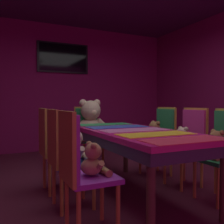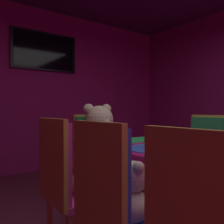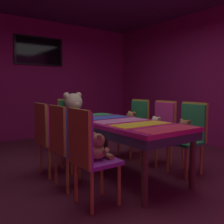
{
  "view_description": "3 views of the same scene",
  "coord_description": "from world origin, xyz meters",
  "px_view_note": "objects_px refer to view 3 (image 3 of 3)",
  "views": [
    {
      "loc": [
        -1.44,
        -2.46,
        1.04
      ],
      "look_at": [
        0.1,
        0.79,
        0.92
      ],
      "focal_mm": 40.53,
      "sensor_mm": 36.0,
      "label": 1
    },
    {
      "loc": [
        -1.52,
        -0.96,
        1.04
      ],
      "look_at": [
        -0.15,
        0.93,
        1.02
      ],
      "focal_mm": 39.03,
      "sensor_mm": 36.0,
      "label": 2
    },
    {
      "loc": [
        -2.02,
        -2.62,
        1.18
      ],
      "look_at": [
        0.18,
        0.43,
        0.82
      ],
      "focal_mm": 39.27,
      "sensor_mm": 36.0,
      "label": 3
    }
  ],
  "objects_px": {
    "teddy_right_0": "(184,132)",
    "throne_chair": "(70,120)",
    "chair_right_1": "(162,126)",
    "teddy_right_1": "(155,127)",
    "king_teddy_bear": "(74,113)",
    "wall_tv": "(39,51)",
    "chair_left_2": "(47,132)",
    "teddy_right_2": "(131,122)",
    "teddy_left_1": "(75,137)",
    "chair_left_0": "(86,148)",
    "chair_left_1": "(64,139)",
    "teddy_left_2": "(57,132)",
    "banquet_table": "(120,127)",
    "chair_right_2": "(137,122)",
    "teddy_left_0": "(99,148)",
    "chair_right_0": "(191,130)"
  },
  "relations": [
    {
      "from": "teddy_right_0",
      "to": "throne_chair",
      "type": "xyz_separation_m",
      "value": [
        -0.7,
        2.06,
        0.01
      ]
    },
    {
      "from": "chair_right_1",
      "to": "teddy_right_1",
      "type": "height_order",
      "value": "chair_right_1"
    },
    {
      "from": "king_teddy_bear",
      "to": "wall_tv",
      "type": "xyz_separation_m",
      "value": [
        0.0,
        1.73,
        1.31
      ]
    },
    {
      "from": "wall_tv",
      "to": "teddy_right_0",
      "type": "bearing_deg",
      "value": -79.07
    },
    {
      "from": "chair_left_2",
      "to": "teddy_right_2",
      "type": "relative_size",
      "value": 2.81
    },
    {
      "from": "teddy_left_1",
      "to": "king_teddy_bear",
      "type": "height_order",
      "value": "king_teddy_bear"
    },
    {
      "from": "chair_left_0",
      "to": "chair_left_1",
      "type": "distance_m",
      "value": 0.55
    },
    {
      "from": "chair_left_1",
      "to": "teddy_right_2",
      "type": "xyz_separation_m",
      "value": [
        1.51,
        0.59,
        0.0
      ]
    },
    {
      "from": "teddy_right_0",
      "to": "king_teddy_bear",
      "type": "relative_size",
      "value": 0.47
    },
    {
      "from": "throne_chair",
      "to": "teddy_left_1",
      "type": "bearing_deg",
      "value": -23.95
    },
    {
      "from": "chair_left_2",
      "to": "teddy_left_2",
      "type": "xyz_separation_m",
      "value": [
        0.14,
        0.0,
        -0.02
      ]
    },
    {
      "from": "teddy_right_2",
      "to": "banquet_table",
      "type": "bearing_deg",
      "value": 40.45
    },
    {
      "from": "teddy_left_2",
      "to": "teddy_right_2",
      "type": "relative_size",
      "value": 0.83
    },
    {
      "from": "teddy_left_1",
      "to": "chair_right_2",
      "type": "distance_m",
      "value": 1.62
    },
    {
      "from": "chair_right_1",
      "to": "chair_left_2",
      "type": "bearing_deg",
      "value": -16.78
    },
    {
      "from": "teddy_right_0",
      "to": "teddy_right_1",
      "type": "height_order",
      "value": "teddy_right_0"
    },
    {
      "from": "chair_left_1",
      "to": "teddy_right_1",
      "type": "relative_size",
      "value": 3.18
    },
    {
      "from": "teddy_left_0",
      "to": "teddy_right_0",
      "type": "distance_m",
      "value": 1.41
    },
    {
      "from": "chair_left_0",
      "to": "chair_right_1",
      "type": "distance_m",
      "value": 1.8
    },
    {
      "from": "banquet_table",
      "to": "teddy_right_2",
      "type": "bearing_deg",
      "value": 40.45
    },
    {
      "from": "chair_left_1",
      "to": "chair_right_1",
      "type": "relative_size",
      "value": 1.0
    },
    {
      "from": "teddy_left_0",
      "to": "teddy_left_1",
      "type": "distance_m",
      "value": 0.55
    },
    {
      "from": "chair_right_0",
      "to": "chair_left_1",
      "type": "bearing_deg",
      "value": -16.7
    },
    {
      "from": "banquet_table",
      "to": "teddy_left_2",
      "type": "distance_m",
      "value": 0.87
    },
    {
      "from": "teddy_right_1",
      "to": "chair_right_2",
      "type": "xyz_separation_m",
      "value": [
        0.11,
        0.56,
        0.01
      ]
    },
    {
      "from": "chair_left_2",
      "to": "chair_left_1",
      "type": "bearing_deg",
      "value": -90.19
    },
    {
      "from": "chair_right_0",
      "to": "chair_right_2",
      "type": "distance_m",
      "value": 1.09
    },
    {
      "from": "teddy_left_1",
      "to": "wall_tv",
      "type": "relative_size",
      "value": 0.3
    },
    {
      "from": "throne_chair",
      "to": "chair_left_0",
      "type": "bearing_deg",
      "value": -22.02
    },
    {
      "from": "teddy_left_1",
      "to": "teddy_right_0",
      "type": "height_order",
      "value": "teddy_left_1"
    },
    {
      "from": "chair_left_0",
      "to": "chair_right_0",
      "type": "height_order",
      "value": "same"
    },
    {
      "from": "teddy_right_0",
      "to": "teddy_left_1",
      "type": "bearing_deg",
      "value": -19.94
    },
    {
      "from": "teddy_left_2",
      "to": "chair_right_2",
      "type": "bearing_deg",
      "value": 1.78
    },
    {
      "from": "chair_left_1",
      "to": "teddy_right_0",
      "type": "xyz_separation_m",
      "value": [
        1.54,
        -0.51,
        -0.01
      ]
    },
    {
      "from": "teddy_right_0",
      "to": "teddy_right_1",
      "type": "relative_size",
      "value": 1.04
    },
    {
      "from": "chair_right_2",
      "to": "king_teddy_bear",
      "type": "relative_size",
      "value": 1.43
    },
    {
      "from": "throne_chair",
      "to": "wall_tv",
      "type": "xyz_separation_m",
      "value": [
        0.0,
        1.56,
        1.45
      ]
    },
    {
      "from": "banquet_table",
      "to": "throne_chair",
      "type": "height_order",
      "value": "throne_chair"
    },
    {
      "from": "chair_left_0",
      "to": "chair_right_2",
      "type": "bearing_deg",
      "value": 34.23
    },
    {
      "from": "chair_left_1",
      "to": "chair_right_2",
      "type": "bearing_deg",
      "value": 19.51
    },
    {
      "from": "teddy_right_1",
      "to": "throne_chair",
      "type": "distance_m",
      "value": 1.68
    },
    {
      "from": "teddy_left_2",
      "to": "teddy_right_0",
      "type": "bearing_deg",
      "value": -36.86
    },
    {
      "from": "teddy_right_1",
      "to": "throne_chair",
      "type": "height_order",
      "value": "throne_chair"
    },
    {
      "from": "banquet_table",
      "to": "teddy_right_1",
      "type": "bearing_deg",
      "value": 1.34
    },
    {
      "from": "teddy_left_2",
      "to": "throne_chair",
      "type": "xyz_separation_m",
      "value": [
        0.69,
        1.02,
        0.02
      ]
    },
    {
      "from": "chair_left_0",
      "to": "chair_right_0",
      "type": "relative_size",
      "value": 1.0
    },
    {
      "from": "chair_right_1",
      "to": "teddy_left_2",
      "type": "bearing_deg",
      "value": -18.24
    },
    {
      "from": "banquet_table",
      "to": "teddy_left_2",
      "type": "bearing_deg",
      "value": 142.92
    },
    {
      "from": "teddy_right_2",
      "to": "teddy_right_1",
      "type": "bearing_deg",
      "value": 93.39
    },
    {
      "from": "chair_right_0",
      "to": "teddy_right_0",
      "type": "distance_m",
      "value": 0.15
    }
  ]
}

